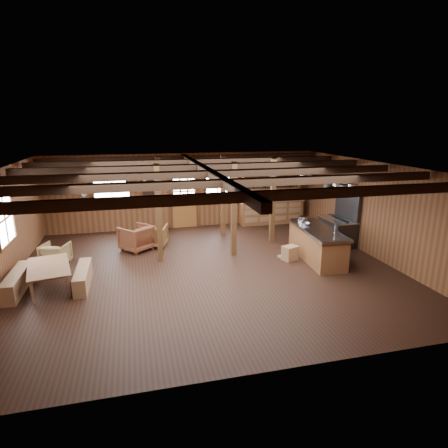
{
  "coord_description": "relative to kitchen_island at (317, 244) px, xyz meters",
  "views": [
    {
      "loc": [
        -1.85,
        -9.36,
        3.87
      ],
      "look_at": [
        0.56,
        0.44,
        1.14
      ],
      "focal_mm": 30.0,
      "sensor_mm": 36.0,
      "label": 1
    }
  ],
  "objects": [
    {
      "name": "counter_pot",
      "position": [
        -0.1,
        0.8,
        0.55
      ],
      "size": [
        0.28,
        0.28,
        0.17
      ],
      "primitive_type": "cylinder",
      "color": "#BBBDC2",
      "rests_on": "kitchen_island"
    },
    {
      "name": "timber_posts",
      "position": [
        -2.72,
        2.04,
        0.92
      ],
      "size": [
        3.95,
        2.35,
        2.8
      ],
      "color": "#412512",
      "rests_on": "floor"
    },
    {
      "name": "ceiling_joists",
      "position": [
        -3.24,
        0.14,
        2.2
      ],
      "size": [
        9.8,
        8.82,
        0.18
      ],
      "color": "black",
      "rests_on": "ceiling"
    },
    {
      "name": "notice_boards",
      "position": [
        -4.74,
        4.42,
        1.16
      ],
      "size": [
        1.08,
        0.03,
        0.9
      ],
      "color": "silver",
      "rests_on": "wall_back"
    },
    {
      "name": "dining_table",
      "position": [
        -7.14,
        -0.29,
        -0.19
      ],
      "size": [
        1.22,
        1.78,
        0.57
      ],
      "primitive_type": "imported",
      "rotation": [
        0.0,
        0.0,
        1.77
      ],
      "color": "brown",
      "rests_on": "floor"
    },
    {
      "name": "commercial_range",
      "position": [
        1.41,
        1.2,
        0.11
      ],
      "size": [
        0.77,
        1.44,
        1.78
      ],
      "color": "#29292C",
      "rests_on": "floor"
    },
    {
      "name": "pot_rack",
      "position": [
        0.27,
        0.13,
        1.81
      ],
      "size": [
        0.36,
        3.0,
        0.45
      ],
      "color": "#29292C",
      "rests_on": "ceiling"
    },
    {
      "name": "window_back_left",
      "position": [
        -5.84,
        4.42,
        1.12
      ],
      "size": [
        1.32,
        0.06,
        1.32
      ],
      "color": "white",
      "rests_on": "wall_back"
    },
    {
      "name": "armchair_a",
      "position": [
        -5.08,
        2.1,
        -0.08
      ],
      "size": [
        1.21,
        1.21,
        0.79
      ],
      "primitive_type": "imported",
      "rotation": [
        0.0,
        0.0,
        3.83
      ],
      "color": "brown",
      "rests_on": "floor"
    },
    {
      "name": "room",
      "position": [
        -3.24,
        -0.04,
        0.92
      ],
      "size": [
        10.04,
        9.04,
        2.84
      ],
      "color": "black",
      "rests_on": "ground"
    },
    {
      "name": "window_back_right",
      "position": [
        -1.94,
        4.42,
        1.12
      ],
      "size": [
        1.02,
        0.06,
        1.32
      ],
      "color": "white",
      "rests_on": "wall_back"
    },
    {
      "name": "bench_aisle",
      "position": [
        -6.42,
        -0.29,
        -0.26
      ],
      "size": [
        0.3,
        1.59,
        0.44
      ],
      "primitive_type": "cube",
      "color": "#8F6241",
      "rests_on": "floor"
    },
    {
      "name": "bench_wall",
      "position": [
        -7.89,
        -0.29,
        -0.24
      ],
      "size": [
        0.32,
        1.71,
        0.47
      ],
      "primitive_type": "cube",
      "color": "#8F6241",
      "rests_on": "floor"
    },
    {
      "name": "armchair_c",
      "position": [
        -7.32,
        1.36,
        -0.17
      ],
      "size": [
        0.84,
        0.85,
        0.63
      ],
      "primitive_type": "imported",
      "rotation": [
        0.0,
        0.0,
        2.85
      ],
      "color": "olive",
      "rests_on": "floor"
    },
    {
      "name": "kitchen_island",
      "position": [
        0.0,
        0.0,
        0.0
      ],
      "size": [
        1.03,
        2.55,
        1.2
      ],
      "rotation": [
        0.0,
        0.0,
        -0.06
      ],
      "color": "brown",
      "rests_on": "floor"
    },
    {
      "name": "window_left",
      "position": [
        -8.2,
        0.46,
        1.12
      ],
      "size": [
        0.14,
        1.24,
        1.32
      ],
      "color": "white",
      "rests_on": "wall_back"
    },
    {
      "name": "step_stool",
      "position": [
        -0.77,
        0.12,
        -0.27
      ],
      "size": [
        0.56,
        0.48,
        0.42
      ],
      "primitive_type": "cube",
      "rotation": [
        0.0,
        0.0,
        0.36
      ],
      "color": "#8F6241",
      "rests_on": "floor"
    },
    {
      "name": "armchair_b",
      "position": [
        -4.5,
        2.36,
        -0.13
      ],
      "size": [
        0.92,
        0.93,
        0.69
      ],
      "primitive_type": "imported",
      "rotation": [
        0.0,
        0.0,
        2.87
      ],
      "color": "brown",
      "rests_on": "floor"
    },
    {
      "name": "back_counter",
      "position": [
        0.16,
        4.17,
        0.12
      ],
      "size": [
        2.55,
        0.6,
        2.45
      ],
      "color": "brown",
      "rests_on": "floor"
    },
    {
      "name": "pendant_lamps",
      "position": [
        -5.49,
        0.96,
        1.77
      ],
      "size": [
        1.86,
        2.36,
        0.66
      ],
      "color": "#29292C",
      "rests_on": "ceiling"
    },
    {
      "name": "back_door",
      "position": [
        -3.24,
        4.41,
        0.4
      ],
      "size": [
        1.02,
        0.08,
        2.15
      ],
      "color": "brown",
      "rests_on": "floor"
    },
    {
      "name": "bowl",
      "position": [
        -0.17,
        0.42,
        0.49
      ],
      "size": [
        0.3,
        0.3,
        0.06
      ],
      "primitive_type": "imported",
      "rotation": [
        0.0,
        0.0,
        -0.22
      ],
      "color": "silver",
      "rests_on": "kitchen_island"
    }
  ]
}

